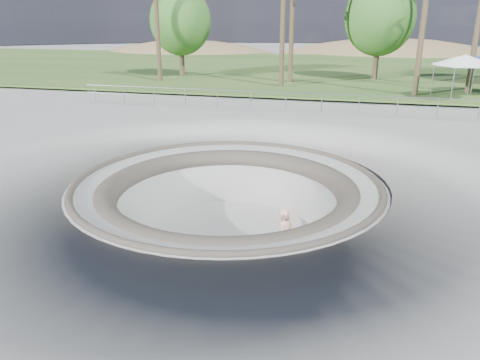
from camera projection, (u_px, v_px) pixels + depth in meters
The scene contains 10 objects.
ground at pixel (227, 182), 15.51m from camera, with size 180.00×180.00×0.00m, color gray.
skate_bowl at pixel (228, 232), 16.12m from camera, with size 14.00×14.00×4.10m.
grass_strip at pixel (321, 69), 46.50m from camera, with size 180.00×36.00×0.12m.
distant_hills at pixel (358, 103), 69.19m from camera, with size 103.20×45.00×28.60m.
safety_railing at pixel (286, 101), 26.25m from camera, with size 25.00×0.06×1.03m.
skateboard at pixel (284, 267), 13.89m from camera, with size 0.75×0.43×0.08m.
skater at pixel (285, 239), 13.58m from camera, with size 0.67×0.44×1.84m, color #DDA88F.
canopy_white at pixel (465, 60), 28.71m from camera, with size 5.05×5.05×2.70m.
bushy_tree_left at pixel (180, 21), 39.12m from camera, with size 5.17×4.70×7.46m.
bushy_tree_mid at pixel (380, 17), 36.98m from camera, with size 5.52×5.02×7.97m.
Camera 1 is at (4.04, -14.05, 5.21)m, focal length 35.00 mm.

